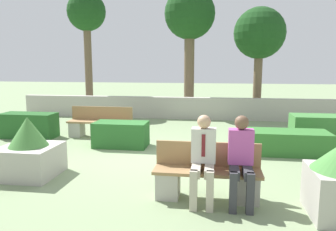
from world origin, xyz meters
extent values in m
plane|color=gray|center=(0.00, 0.00, 0.00)|extent=(60.00, 60.00, 0.00)
cube|color=#ADA89E|center=(0.00, 5.44, 0.42)|extent=(12.58, 0.30, 0.85)
cube|color=#937047|center=(1.49, -2.26, 0.45)|extent=(1.71, 0.44, 0.05)
cube|color=#937047|center=(1.49, -2.02, 0.68)|extent=(1.71, 0.04, 0.40)
cube|color=#ADA89E|center=(0.86, -2.26, 0.21)|extent=(0.36, 0.40, 0.43)
cube|color=#ADA89E|center=(2.11, -2.26, 0.21)|extent=(0.36, 0.40, 0.43)
cube|color=#937047|center=(-1.79, 1.80, 0.45)|extent=(1.88, 0.44, 0.05)
cube|color=#937047|center=(-1.79, 2.04, 0.68)|extent=(1.88, 0.04, 0.40)
cube|color=#ADA89E|center=(-2.50, 1.80, 0.21)|extent=(0.36, 0.40, 0.43)
cube|color=#ADA89E|center=(-1.08, 1.80, 0.21)|extent=(0.36, 0.40, 0.43)
cube|color=#B2A893|center=(1.33, -2.47, 0.54)|extent=(0.14, 0.46, 0.13)
cube|color=#B2A893|center=(1.53, -2.47, 0.54)|extent=(0.14, 0.46, 0.13)
cube|color=#B2A893|center=(1.31, -2.70, 0.30)|extent=(0.11, 0.11, 0.61)
cube|color=#B2A893|center=(1.55, -2.70, 0.30)|extent=(0.11, 0.11, 0.61)
cube|color=beige|center=(1.43, -2.23, 0.88)|extent=(0.38, 0.22, 0.54)
sphere|color=tan|center=(1.43, -2.25, 1.25)|extent=(0.21, 0.21, 0.21)
cube|color=maroon|center=(1.43, -2.35, 0.90)|extent=(0.06, 0.01, 0.35)
cube|color=#333338|center=(1.90, -2.47, 0.54)|extent=(0.14, 0.46, 0.13)
cube|color=#333338|center=(2.10, -2.47, 0.54)|extent=(0.14, 0.46, 0.13)
cube|color=#333338|center=(1.88, -2.70, 0.30)|extent=(0.11, 0.11, 0.61)
cube|color=#333338|center=(2.12, -2.70, 0.30)|extent=(0.11, 0.11, 0.61)
cube|color=#B74C9E|center=(2.00, -2.23, 0.88)|extent=(0.38, 0.22, 0.54)
sphere|color=brown|center=(2.00, -2.25, 1.26)|extent=(0.22, 0.22, 0.22)
cube|color=#33702D|center=(3.24, 0.74, 0.28)|extent=(2.04, 0.86, 0.55)
cube|color=#235623|center=(-3.83, 1.45, 0.36)|extent=(1.57, 0.68, 0.72)
cube|color=#286028|center=(-0.84, 0.81, 0.32)|extent=(1.37, 0.74, 0.65)
cube|color=#3D7A38|center=(4.30, 2.05, 0.38)|extent=(1.26, 0.85, 0.75)
cube|color=#ADA89E|center=(-1.92, -1.65, 0.30)|extent=(1.03, 1.03, 0.59)
cone|color=#47843D|center=(-1.92, -1.65, 0.87)|extent=(0.74, 0.74, 0.56)
cylinder|color=brown|center=(-4.08, 6.76, 1.97)|extent=(0.33, 0.33, 3.93)
sphere|color=#194219|center=(-4.08, 6.76, 4.39)|extent=(1.67, 1.67, 1.67)
cylinder|color=brown|center=(0.41, 6.77, 1.81)|extent=(0.43, 0.43, 3.62)
sphere|color=#194219|center=(0.41, 6.77, 4.20)|extent=(2.11, 2.11, 2.11)
cylinder|color=brown|center=(3.26, 6.72, 1.40)|extent=(0.34, 0.34, 2.81)
sphere|color=#194219|center=(3.26, 6.72, 3.38)|extent=(2.08, 2.08, 2.08)
camera|label=1|loc=(1.62, -7.27, 2.14)|focal=35.00mm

